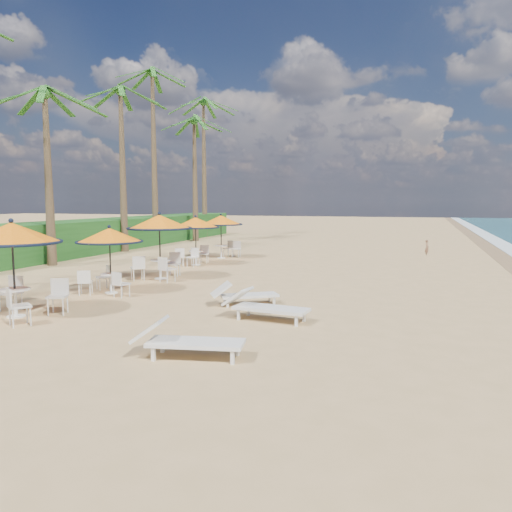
{
  "coord_description": "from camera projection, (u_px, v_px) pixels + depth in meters",
  "views": [
    {
      "loc": [
        4.3,
        -9.58,
        2.9
      ],
      "look_at": [
        -0.53,
        4.87,
        1.2
      ],
      "focal_mm": 35.0,
      "sensor_mm": 36.0,
      "label": 1
    }
  ],
  "objects": [
    {
      "name": "palm_3",
      "position": [
        45.0,
        103.0,
        21.58
      ],
      "size": [
        5.0,
        5.0,
        7.8
      ],
      "color": "brown",
      "rests_on": "ground"
    },
    {
      "name": "lounger_far",
      "position": [
        242.0,
        294.0,
        13.86
      ],
      "size": [
        1.88,
        1.5,
        0.67
      ],
      "rotation": [
        0.0,
        0.0,
        0.57
      ],
      "color": "silver",
      "rests_on": "ground"
    },
    {
      "name": "lounger_mid",
      "position": [
        263.0,
        306.0,
        12.13
      ],
      "size": [
        2.18,
        0.9,
        0.76
      ],
      "rotation": [
        0.0,
        0.0,
        -0.12
      ],
      "color": "silver",
      "rests_on": "ground"
    },
    {
      "name": "station_2",
      "position": [
        159.0,
        230.0,
        18.27
      ],
      "size": [
        2.39,
        2.39,
        2.49
      ],
      "color": "black",
      "rests_on": "ground"
    },
    {
      "name": "person",
      "position": [
        427.0,
        247.0,
        26.34
      ],
      "size": [
        0.23,
        0.34,
        0.89
      ],
      "primitive_type": "imported",
      "rotation": [
        0.0,
        0.0,
        1.64
      ],
      "color": "#895F46",
      "rests_on": "ground"
    },
    {
      "name": "station_0",
      "position": [
        15.0,
        245.0,
        12.28
      ],
      "size": [
        2.37,
        2.37,
        2.47
      ],
      "color": "black",
      "rests_on": "ground"
    },
    {
      "name": "palm_4",
      "position": [
        121.0,
        100.0,
        27.54
      ],
      "size": [
        5.0,
        5.0,
        9.2
      ],
      "color": "brown",
      "rests_on": "ground"
    },
    {
      "name": "palm_5",
      "position": [
        152.0,
        83.0,
        31.82
      ],
      "size": [
        5.0,
        5.0,
        11.26
      ],
      "color": "brown",
      "rests_on": "ground"
    },
    {
      "name": "station_4",
      "position": [
        222.0,
        224.0,
        25.04
      ],
      "size": [
        2.16,
        2.17,
        2.25
      ],
      "color": "black",
      "rests_on": "ground"
    },
    {
      "name": "lounger_near",
      "position": [
        185.0,
        340.0,
        9.2
      ],
      "size": [
        2.15,
        1.03,
        0.74
      ],
      "rotation": [
        0.0,
        0.0,
        0.19
      ],
      "color": "silver",
      "rests_on": "ground"
    },
    {
      "name": "palm_6",
      "position": [
        194.0,
        128.0,
        34.99
      ],
      "size": [
        5.0,
        5.0,
        8.72
      ],
      "color": "brown",
      "rests_on": "ground"
    },
    {
      "name": "palm_7",
      "position": [
        203.0,
        110.0,
        38.78
      ],
      "size": [
        5.0,
        5.0,
        10.76
      ],
      "color": "brown",
      "rests_on": "ground"
    },
    {
      "name": "station_3",
      "position": [
        195.0,
        229.0,
        22.25
      ],
      "size": [
        2.16,
        2.17,
        2.25
      ],
      "color": "black",
      "rests_on": "ground"
    },
    {
      "name": "station_1",
      "position": [
        108.0,
        244.0,
        15.48
      ],
      "size": [
        2.06,
        2.06,
        2.14
      ],
      "color": "black",
      "rests_on": "ground"
    },
    {
      "name": "scrub_hedge",
      "position": [
        52.0,
        240.0,
        25.23
      ],
      "size": [
        3.0,
        40.0,
        1.8
      ],
      "primitive_type": "cube",
      "color": "#194716",
      "rests_on": "ground"
    },
    {
      "name": "ground",
      "position": [
        208.0,
        336.0,
        10.71
      ],
      "size": [
        160.0,
        160.0,
        0.0
      ],
      "primitive_type": "plane",
      "color": "tan",
      "rests_on": "ground"
    }
  ]
}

